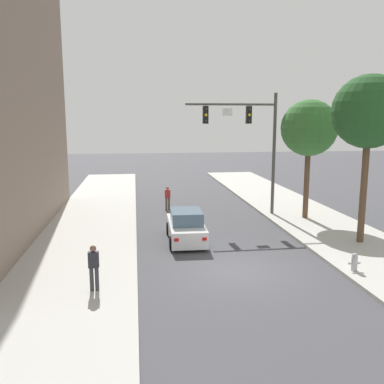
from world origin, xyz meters
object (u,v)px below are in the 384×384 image
at_px(car_lead_white, 186,227).
at_px(street_tree_nearest, 369,113).
at_px(pedestrian_sidewalk_left_walker, 94,266).
at_px(fire_hydrant, 354,262).
at_px(street_tree_second, 309,128).
at_px(pedestrian_crossing_road, 168,197).
at_px(traffic_signal_mast, 250,132).

xyz_separation_m(car_lead_white, street_tree_nearest, (8.37, -1.79, 5.65)).
height_order(car_lead_white, pedestrian_sidewalk_left_walker, pedestrian_sidewalk_left_walker).
bearing_deg(fire_hydrant, street_tree_second, 79.14).
height_order(car_lead_white, street_tree_nearest, street_tree_nearest).
height_order(street_tree_nearest, street_tree_second, street_tree_nearest).
distance_m(car_lead_white, fire_hydrant, 8.14).
bearing_deg(street_tree_second, pedestrian_sidewalk_left_walker, -141.02).
distance_m(pedestrian_crossing_road, street_tree_nearest, 13.71).
relative_size(pedestrian_sidewalk_left_walker, fire_hydrant, 2.28).
relative_size(traffic_signal_mast, street_tree_second, 1.06).
xyz_separation_m(traffic_signal_mast, pedestrian_sidewalk_left_walker, (-8.54, -10.87, -4.23)).
xyz_separation_m(car_lead_white, street_tree_second, (7.75, 3.44, 4.81)).
xyz_separation_m(pedestrian_sidewalk_left_walker, street_tree_second, (11.72, 9.48, 4.47)).
xyz_separation_m(car_lead_white, fire_hydrant, (6.04, -5.45, -0.22)).
distance_m(pedestrian_crossing_road, street_tree_second, 10.08).
xyz_separation_m(pedestrian_crossing_road, fire_hydrant, (6.39, -12.72, -0.41)).
xyz_separation_m(street_tree_nearest, street_tree_second, (-0.62, 5.23, -0.84)).
xyz_separation_m(traffic_signal_mast, fire_hydrant, (1.48, -10.28, -4.79)).
relative_size(pedestrian_crossing_road, street_tree_second, 0.23).
bearing_deg(car_lead_white, traffic_signal_mast, 46.60).
height_order(pedestrian_crossing_road, fire_hydrant, pedestrian_crossing_road).
distance_m(car_lead_white, street_tree_nearest, 10.26).
bearing_deg(car_lead_white, fire_hydrant, -42.09).
xyz_separation_m(pedestrian_sidewalk_left_walker, fire_hydrant, (10.01, 0.58, -0.56)).
relative_size(car_lead_white, street_tree_second, 0.60).
relative_size(car_lead_white, fire_hydrant, 5.94).
distance_m(car_lead_white, pedestrian_crossing_road, 7.28).
bearing_deg(pedestrian_crossing_road, traffic_signal_mast, -26.38).
bearing_deg(street_tree_nearest, pedestrian_crossing_road, 133.94).
distance_m(street_tree_nearest, street_tree_second, 5.34).
bearing_deg(street_tree_nearest, traffic_signal_mast, 119.92).
height_order(traffic_signal_mast, car_lead_white, traffic_signal_mast).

